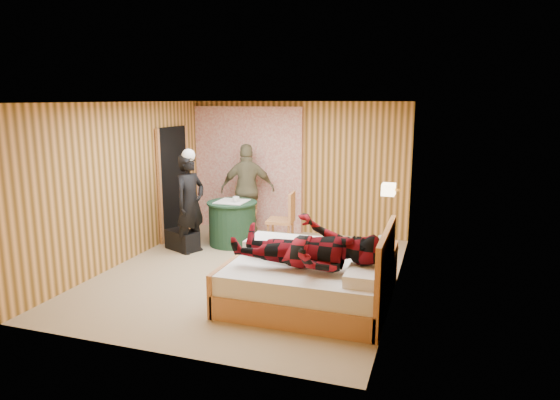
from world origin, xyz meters
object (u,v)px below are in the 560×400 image
(round_table, at_px, (232,223))
(woman_standing, at_px, (190,204))
(chair_near, at_px, (285,216))
(man_on_bed, at_px, (307,236))
(wall_lamp, at_px, (389,189))
(nightstand, at_px, (380,264))
(bed, at_px, (309,281))
(chair_far, at_px, (246,207))
(duffel_bag, at_px, (182,240))
(man_at_table, at_px, (248,190))

(round_table, relative_size, woman_standing, 0.53)
(round_table, height_order, chair_near, chair_near)
(man_on_bed, bearing_deg, wall_lamp, 62.96)
(wall_lamp, distance_m, chair_near, 2.19)
(chair_near, xyz_separation_m, woman_standing, (-1.43, -0.72, 0.27))
(chair_near, bearing_deg, nightstand, 48.04)
(wall_lamp, xyz_separation_m, woman_standing, (-3.26, 0.24, -0.47))
(bed, bearing_deg, chair_far, 125.23)
(round_table, distance_m, man_on_bed, 3.16)
(round_table, distance_m, woman_standing, 0.90)
(woman_standing, bearing_deg, round_table, -21.91)
(duffel_bag, bearing_deg, chair_far, 86.16)
(nightstand, xyz_separation_m, man_on_bed, (-0.73, -1.18, 0.66))
(chair_near, relative_size, man_on_bed, 0.55)
(bed, height_order, chair_near, bed)
(man_at_table, bearing_deg, chair_far, 42.24)
(man_on_bed, bearing_deg, bed, 96.03)
(round_table, relative_size, man_on_bed, 0.50)
(nightstand, distance_m, round_table, 2.98)
(wall_lamp, bearing_deg, nightstand, -97.40)
(man_at_table, relative_size, man_on_bed, 0.97)
(chair_near, bearing_deg, man_at_table, -129.61)
(round_table, height_order, chair_far, chair_far)
(wall_lamp, height_order, woman_standing, woman_standing)
(nightstand, bearing_deg, chair_far, 145.67)
(nightstand, distance_m, woman_standing, 3.31)
(nightstand, bearing_deg, wall_lamp, 82.60)
(chair_near, distance_m, man_at_table, 1.18)
(duffel_bag, bearing_deg, wall_lamp, 19.00)
(man_at_table, bearing_deg, round_table, 70.51)
(bed, bearing_deg, nightstand, 51.71)
(woman_standing, distance_m, man_at_table, 1.44)
(chair_far, height_order, chair_near, chair_near)
(woman_standing, relative_size, man_on_bed, 0.94)
(wall_lamp, distance_m, chair_far, 3.29)
(wall_lamp, height_order, man_on_bed, man_on_bed)
(wall_lamp, distance_m, woman_standing, 3.30)
(bed, height_order, duffel_bag, bed)
(woman_standing, relative_size, man_at_table, 0.97)
(wall_lamp, distance_m, nightstand, 1.05)
(chair_near, bearing_deg, man_on_bed, 17.08)
(wall_lamp, height_order, bed, wall_lamp)
(bed, height_order, round_table, bed)
(chair_far, bearing_deg, man_at_table, 44.49)
(nightstand, relative_size, duffel_bag, 1.02)
(woman_standing, bearing_deg, bed, -105.60)
(man_at_table, bearing_deg, chair_near, 126.86)
(bed, xyz_separation_m, man_on_bed, (0.02, -0.23, 0.65))
(woman_standing, bearing_deg, man_at_table, -3.44)
(man_on_bed, bearing_deg, man_at_table, 122.79)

